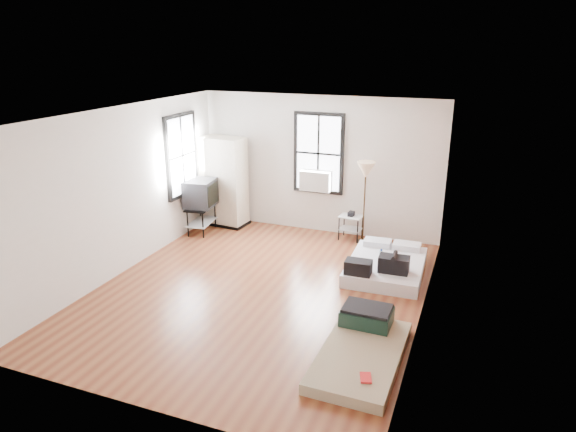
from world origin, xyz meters
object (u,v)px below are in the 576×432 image
at_px(floor_lamp, 366,174).
at_px(tv_stand, 201,195).
at_px(mattress_bare, 362,345).
at_px(wardrobe, 224,182).
at_px(mattress_main, 385,265).
at_px(side_table, 351,221).

relative_size(floor_lamp, tv_stand, 1.45).
distance_m(floor_lamp, tv_stand, 3.37).
bearing_deg(floor_lamp, mattress_bare, -76.88).
relative_size(wardrobe, floor_lamp, 1.17).
relative_size(wardrobe, tv_stand, 1.70).
xyz_separation_m(mattress_main, side_table, (-0.96, 1.35, 0.24)).
height_order(wardrobe, floor_lamp, wardrobe).
xyz_separation_m(mattress_bare, wardrobe, (-3.93, 3.79, 0.83)).
distance_m(wardrobe, side_table, 2.84).
bearing_deg(mattress_main, tv_stand, 168.69).
relative_size(mattress_main, wardrobe, 0.91).
distance_m(mattress_main, side_table, 1.68).
relative_size(side_table, tv_stand, 0.52).
xyz_separation_m(side_table, floor_lamp, (0.27, -0.07, 1.00)).
bearing_deg(floor_lamp, wardrobe, -180.00).
height_order(mattress_bare, wardrobe, wardrobe).
bearing_deg(mattress_bare, tv_stand, 143.77).
relative_size(mattress_bare, tv_stand, 1.64).
bearing_deg(wardrobe, side_table, 6.83).
bearing_deg(mattress_bare, side_table, 107.65).
bearing_deg(wardrobe, mattress_main, -13.50).
bearing_deg(tv_stand, wardrobe, 64.00).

